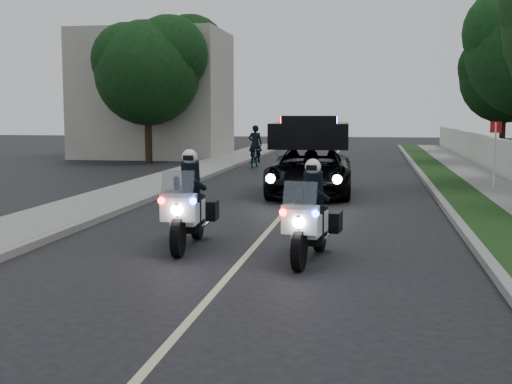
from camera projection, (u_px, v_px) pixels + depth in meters
ground at (244, 258)px, 12.07m from camera, size 120.00×120.00×0.00m
curb_right at (435, 193)px, 21.18m from camera, size 0.20×60.00×0.15m
grass_verge at (459, 193)px, 21.07m from camera, size 1.20×60.00×0.16m
sidewalk_right at (503, 194)px, 20.85m from camera, size 1.40×60.00×0.16m
curb_left at (177, 188)px, 22.53m from camera, size 0.20×60.00×0.15m
sidewalk_left at (144, 187)px, 22.71m from camera, size 2.00×60.00×0.16m
building_far at (153, 95)px, 38.78m from camera, size 8.00×6.00×7.00m
lane_marking at (302, 193)px, 21.86m from camera, size 0.12×50.00×0.01m
police_moto_left at (189, 247)px, 13.09m from camera, size 0.89×2.22×1.85m
police_moto_right at (310, 260)px, 11.94m from camera, size 0.96×2.13×1.75m
police_suv at (310, 195)px, 21.37m from camera, size 2.68×5.45×2.61m
bicycle at (255, 167)px, 31.98m from camera, size 0.59×1.63×0.85m
cyclist at (255, 167)px, 31.98m from camera, size 0.65×0.45×1.74m
sign_post at (493, 192)px, 21.99m from camera, size 0.48×0.48×2.32m
tree_right_e at (501, 155)px, 41.37m from camera, size 5.44×5.44×8.73m
tree_left_near at (149, 163)px, 34.68m from camera, size 6.30×6.30×8.67m
tree_left_far at (172, 154)px, 42.09m from camera, size 6.55×6.55×9.90m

